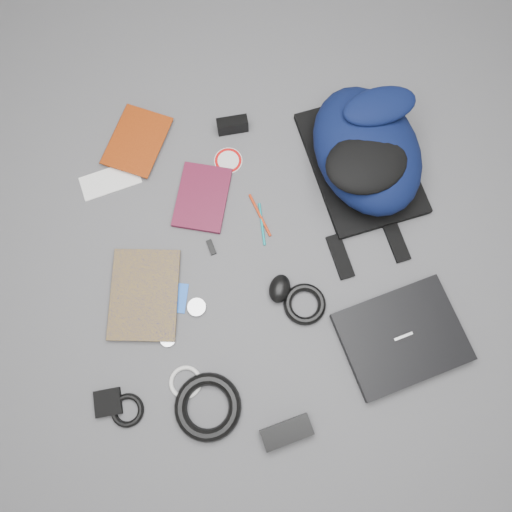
{
  "coord_description": "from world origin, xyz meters",
  "views": [
    {
      "loc": [
        -0.01,
        -0.4,
        1.48
      ],
      "look_at": [
        0.0,
        0.0,
        0.02
      ],
      "focal_mm": 35.0,
      "sensor_mm": 36.0,
      "label": 1
    }
  ],
  "objects_px": {
    "backpack": "(367,150)",
    "dvd_case": "(202,197)",
    "compact_camera": "(232,125)",
    "mouse": "(280,289)",
    "power_brick": "(287,432)",
    "pouch": "(108,403)",
    "comic_book": "(111,294)",
    "textbook_red": "(113,134)",
    "laptop": "(402,337)"
  },
  "relations": [
    {
      "from": "mouse",
      "to": "power_brick",
      "type": "bearing_deg",
      "value": -72.75
    },
    {
      "from": "laptop",
      "to": "mouse",
      "type": "distance_m",
      "value": 0.38
    },
    {
      "from": "laptop",
      "to": "pouch",
      "type": "xyz_separation_m",
      "value": [
        -0.85,
        -0.16,
        -0.01
      ]
    },
    {
      "from": "backpack",
      "to": "dvd_case",
      "type": "xyz_separation_m",
      "value": [
        -0.51,
        -0.1,
        -0.09
      ]
    },
    {
      "from": "backpack",
      "to": "textbook_red",
      "type": "distance_m",
      "value": 0.82
    },
    {
      "from": "comic_book",
      "to": "textbook_red",
      "type": "bearing_deg",
      "value": 94.52
    },
    {
      "from": "comic_book",
      "to": "mouse",
      "type": "height_order",
      "value": "mouse"
    },
    {
      "from": "power_brick",
      "to": "laptop",
      "type": "bearing_deg",
      "value": 17.94
    },
    {
      "from": "laptop",
      "to": "dvd_case",
      "type": "xyz_separation_m",
      "value": [
        -0.58,
        0.45,
        -0.01
      ]
    },
    {
      "from": "backpack",
      "to": "laptop",
      "type": "bearing_deg",
      "value": -98.08
    },
    {
      "from": "backpack",
      "to": "power_brick",
      "type": "xyz_separation_m",
      "value": [
        -0.27,
        -0.81,
        -0.08
      ]
    },
    {
      "from": "backpack",
      "to": "pouch",
      "type": "height_order",
      "value": "backpack"
    },
    {
      "from": "backpack",
      "to": "comic_book",
      "type": "xyz_separation_m",
      "value": [
        -0.78,
        -0.41,
        -0.09
      ]
    },
    {
      "from": "mouse",
      "to": "dvd_case",
      "type": "bearing_deg",
      "value": 144.17
    },
    {
      "from": "backpack",
      "to": "comic_book",
      "type": "relative_size",
      "value": 1.75
    },
    {
      "from": "textbook_red",
      "to": "dvd_case",
      "type": "height_order",
      "value": "textbook_red"
    },
    {
      "from": "mouse",
      "to": "compact_camera",
      "type": "bearing_deg",
      "value": 120.37
    },
    {
      "from": "backpack",
      "to": "power_brick",
      "type": "relative_size",
      "value": 3.44
    },
    {
      "from": "textbook_red",
      "to": "pouch",
      "type": "xyz_separation_m",
      "value": [
        0.03,
        -0.85,
        -0.0
      ]
    },
    {
      "from": "laptop",
      "to": "compact_camera",
      "type": "distance_m",
      "value": 0.85
    },
    {
      "from": "mouse",
      "to": "pouch",
      "type": "bearing_deg",
      "value": -131.22
    },
    {
      "from": "backpack",
      "to": "dvd_case",
      "type": "distance_m",
      "value": 0.53
    },
    {
      "from": "comic_book",
      "to": "compact_camera",
      "type": "height_order",
      "value": "compact_camera"
    },
    {
      "from": "textbook_red",
      "to": "dvd_case",
      "type": "distance_m",
      "value": 0.37
    },
    {
      "from": "compact_camera",
      "to": "pouch",
      "type": "bearing_deg",
      "value": -121.87
    },
    {
      "from": "power_brick",
      "to": "textbook_red",
      "type": "bearing_deg",
      "value": 101.13
    },
    {
      "from": "textbook_red",
      "to": "mouse",
      "type": "relative_size",
      "value": 2.58
    },
    {
      "from": "comic_book",
      "to": "pouch",
      "type": "xyz_separation_m",
      "value": [
        0.01,
        -0.31,
        -0.0
      ]
    },
    {
      "from": "backpack",
      "to": "laptop",
      "type": "xyz_separation_m",
      "value": [
        0.07,
        -0.56,
        -0.08
      ]
    },
    {
      "from": "textbook_red",
      "to": "laptop",
      "type": "bearing_deg",
      "value": -17.41
    },
    {
      "from": "power_brick",
      "to": "pouch",
      "type": "distance_m",
      "value": 0.51
    },
    {
      "from": "laptop",
      "to": "mouse",
      "type": "relative_size",
      "value": 3.89
    },
    {
      "from": "power_brick",
      "to": "pouch",
      "type": "relative_size",
      "value": 1.91
    },
    {
      "from": "comic_book",
      "to": "power_brick",
      "type": "relative_size",
      "value": 1.96
    },
    {
      "from": "backpack",
      "to": "mouse",
      "type": "distance_m",
      "value": 0.5
    },
    {
      "from": "power_brick",
      "to": "comic_book",
      "type": "bearing_deg",
      "value": 123.34
    },
    {
      "from": "mouse",
      "to": "pouch",
      "type": "height_order",
      "value": "mouse"
    },
    {
      "from": "textbook_red",
      "to": "comic_book",
      "type": "distance_m",
      "value": 0.53
    },
    {
      "from": "mouse",
      "to": "power_brick",
      "type": "relative_size",
      "value": 0.62
    },
    {
      "from": "pouch",
      "to": "laptop",
      "type": "bearing_deg",
      "value": 10.76
    },
    {
      "from": "laptop",
      "to": "comic_book",
      "type": "distance_m",
      "value": 0.87
    },
    {
      "from": "laptop",
      "to": "compact_camera",
      "type": "relative_size",
      "value": 3.41
    },
    {
      "from": "compact_camera",
      "to": "mouse",
      "type": "bearing_deg",
      "value": -85.08
    },
    {
      "from": "backpack",
      "to": "comic_book",
      "type": "bearing_deg",
      "value": -167.98
    },
    {
      "from": "compact_camera",
      "to": "pouch",
      "type": "height_order",
      "value": "compact_camera"
    },
    {
      "from": "backpack",
      "to": "mouse",
      "type": "height_order",
      "value": "backpack"
    },
    {
      "from": "dvd_case",
      "to": "pouch",
      "type": "relative_size",
      "value": 2.95
    },
    {
      "from": "pouch",
      "to": "comic_book",
      "type": "bearing_deg",
      "value": 91.42
    },
    {
      "from": "backpack",
      "to": "dvd_case",
      "type": "bearing_deg",
      "value": 176.05
    },
    {
      "from": "compact_camera",
      "to": "mouse",
      "type": "distance_m",
      "value": 0.56
    }
  ]
}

